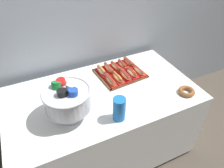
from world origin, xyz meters
name	(u,v)px	position (x,y,z in m)	size (l,w,h in m)	color
ground_plane	(105,147)	(0.00, 0.00, 0.00)	(10.00, 10.00, 0.00)	#4C4238
back_wall	(75,5)	(0.00, 0.57, 1.30)	(6.00, 0.10, 2.60)	#9EA8B2
buffet_table	(104,122)	(0.00, 0.00, 0.39)	(1.58, 0.88, 0.74)	white
serving_tray	(120,73)	(0.26, 0.18, 0.75)	(0.43, 0.39, 0.01)	#56331E
hot_dog_0	(110,80)	(0.11, 0.09, 0.78)	(0.07, 0.17, 0.06)	red
hot_dog_1	(118,78)	(0.19, 0.10, 0.78)	(0.07, 0.17, 0.06)	red
hot_dog_2	(125,75)	(0.26, 0.10, 0.78)	(0.06, 0.18, 0.07)	#B21414
hot_dog_3	(132,73)	(0.34, 0.11, 0.78)	(0.08, 0.16, 0.06)	red
hot_dog_4	(139,71)	(0.41, 0.11, 0.78)	(0.08, 0.18, 0.06)	red
hot_dog_5	(102,71)	(0.10, 0.25, 0.78)	(0.07, 0.16, 0.06)	#B21414
hot_dog_6	(109,69)	(0.18, 0.26, 0.78)	(0.06, 0.17, 0.06)	#B21414
hot_dog_7	(116,67)	(0.25, 0.27, 0.78)	(0.08, 0.16, 0.06)	#B21414
hot_dog_8	(122,64)	(0.33, 0.27, 0.78)	(0.07, 0.16, 0.06)	red
hot_dog_9	(129,62)	(0.40, 0.28, 0.78)	(0.07, 0.17, 0.06)	red
punch_bowl	(67,98)	(-0.31, -0.13, 0.91)	(0.34, 0.34, 0.29)	silver
cup_stack	(120,109)	(0.00, -0.30, 0.83)	(0.09, 0.09, 0.18)	blue
donut	(187,91)	(0.63, -0.29, 0.76)	(0.14, 0.14, 0.04)	brown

